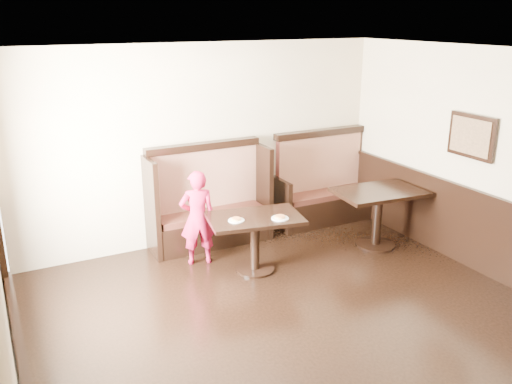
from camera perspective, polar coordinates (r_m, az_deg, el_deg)
ground at (r=5.41m, az=9.35°, el=-17.67°), size 7.00×7.00×0.00m
room_shell at (r=5.10m, az=5.08°, el=-10.97°), size 7.00×7.00×7.00m
booth_main at (r=7.73m, az=-5.03°, el=-1.68°), size 1.75×0.72×1.45m
booth_neighbor at (r=8.63m, az=7.02°, el=0.06°), size 1.65×0.72×1.45m
table_main at (r=6.84m, az=-0.11°, el=-3.95°), size 1.28×0.94×0.74m
table_neighbor at (r=7.75m, az=12.74°, el=-1.29°), size 1.26×0.89×0.83m
child at (r=7.07m, az=-6.17°, el=-2.71°), size 0.52×0.40×1.27m
pizza_plate_left at (r=6.64m, az=-2.09°, el=-2.93°), size 0.20×0.20×0.04m
pizza_plate_right at (r=6.71m, az=2.54°, el=-2.71°), size 0.22×0.22×0.04m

